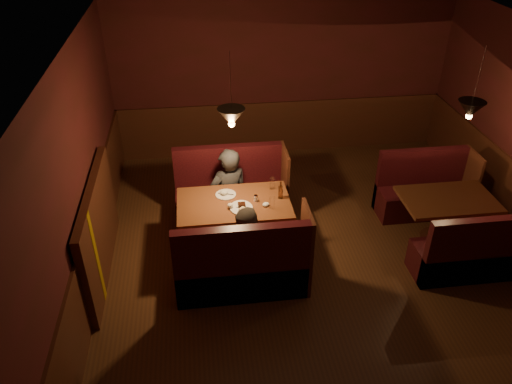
{
  "coord_description": "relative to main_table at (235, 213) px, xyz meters",
  "views": [
    {
      "loc": [
        -1.57,
        -4.96,
        4.53
      ],
      "look_at": [
        -0.85,
        0.58,
        0.95
      ],
      "focal_mm": 35.0,
      "sensor_mm": 36.0,
      "label": 1
    }
  ],
  "objects": [
    {
      "name": "main_bench_near",
      "position": [
        0.02,
        -0.86,
        -0.26
      ],
      "size": [
        1.67,
        0.6,
        1.14
      ],
      "color": "black",
      "rests_on": "ground"
    },
    {
      "name": "second_table",
      "position": [
        2.96,
        -0.16,
        -0.09
      ],
      "size": [
        1.29,
        0.82,
        0.73
      ],
      "color": "brown",
      "rests_on": "ground"
    },
    {
      "name": "second_bench_near",
      "position": [
        2.99,
        -0.93,
        -0.3
      ],
      "size": [
        1.42,
        0.53,
        1.02
      ],
      "color": "black",
      "rests_on": "ground"
    },
    {
      "name": "room",
      "position": [
        0.86,
        -0.54,
        0.42
      ],
      "size": [
        6.02,
        7.02,
        2.92
      ],
      "color": "#50301C",
      "rests_on": "ground"
    },
    {
      "name": "diner_a",
      "position": [
        -0.04,
        0.6,
        0.2
      ],
      "size": [
        0.69,
        0.55,
        1.65
      ],
      "primitive_type": "imported",
      "rotation": [
        0.0,
        0.0,
        3.43
      ],
      "color": "#29292C",
      "rests_on": "ground"
    },
    {
      "name": "diner_b",
      "position": [
        0.12,
        -0.62,
        0.09
      ],
      "size": [
        0.79,
        0.67,
        1.43
      ],
      "primitive_type": "imported",
      "rotation": [
        0.0,
        0.0,
        -0.21
      ],
      "color": "#3F3731",
      "rests_on": "ground"
    },
    {
      "name": "main_table",
      "position": [
        0.0,
        0.0,
        0.0
      ],
      "size": [
        1.52,
        0.92,
        1.06
      ],
      "color": "brown",
      "rests_on": "ground"
    },
    {
      "name": "main_bench_far",
      "position": [
        0.02,
        0.86,
        -0.26
      ],
      "size": [
        1.67,
        0.6,
        1.14
      ],
      "color": "black",
      "rests_on": "ground"
    },
    {
      "name": "second_bench_far",
      "position": [
        2.99,
        0.61,
        -0.3
      ],
      "size": [
        1.42,
        0.53,
        1.02
      ],
      "color": "black",
      "rests_on": "ground"
    }
  ]
}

